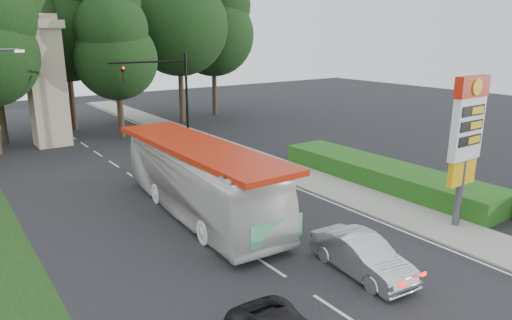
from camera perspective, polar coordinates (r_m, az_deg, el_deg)
ground at (r=15.27m, az=11.29°, el=-18.77°), size 120.00×120.00×0.00m
road_surface at (r=24.06m, az=-10.00°, el=-5.56°), size 14.00×80.00×0.02m
sidewalk_right at (r=28.50m, az=5.54°, el=-1.96°), size 3.00×80.00×0.12m
hedge at (r=27.80m, az=15.69°, el=-1.75°), size 3.00×14.00×1.20m
gas_station_pylon at (r=21.79m, az=24.86°, el=3.21°), size 2.10×0.45×6.85m
traffic_signal_mast at (r=36.00m, az=-10.58°, el=8.98°), size 6.10×0.35×7.20m
monument at (r=39.29m, az=-24.79°, el=8.99°), size 3.00×3.00×10.05m
tree_center_right at (r=44.74m, az=-23.09°, el=17.40°), size 9.24×9.24×18.15m
tree_east_near at (r=48.00m, az=-17.47°, el=16.07°), size 8.12×8.12×15.95m
tree_east_mid at (r=46.30m, az=-9.78°, el=18.66°), size 9.52×9.52×18.70m
tree_far_east at (r=50.39m, az=-5.43°, el=17.37°), size 8.68×8.68×17.05m
tree_monument_right at (r=40.09m, az=-17.21°, el=13.97°), size 6.72×6.72×13.20m
transit_bus at (r=22.29m, az=-7.16°, el=-2.42°), size 3.82×12.70×3.49m
sedan_silver at (r=17.47m, az=13.09°, el=-11.52°), size 1.93×4.49×1.44m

